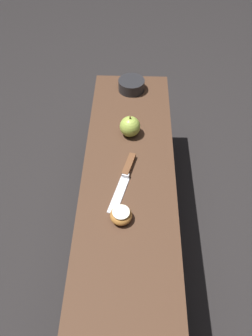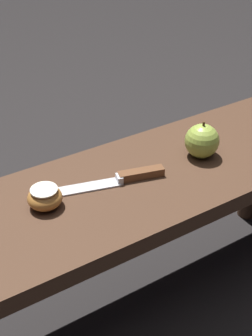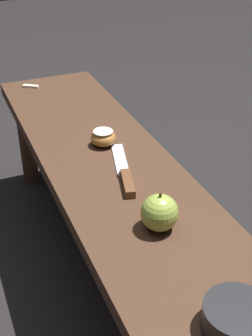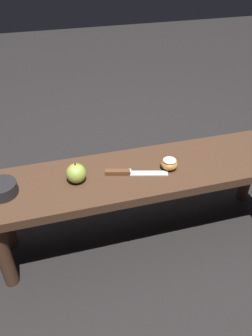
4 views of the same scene
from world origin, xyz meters
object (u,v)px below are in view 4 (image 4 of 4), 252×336
(wooden_bench, at_px, (144,181))
(apple_whole, at_px, (76,173))
(bowl, at_px, (2,189))
(apple_cut, at_px, (169,164))
(knife, at_px, (127,172))

(wooden_bench, height_order, apple_whole, apple_whole)
(apple_whole, bearing_deg, bowl, 0.02)
(wooden_bench, distance_m, apple_cut, 0.14)
(wooden_bench, relative_size, knife, 5.24)
(knife, relative_size, apple_cut, 3.65)
(knife, height_order, bowl, bowl)
(apple_whole, height_order, apple_cut, apple_whole)
(apple_cut, relative_size, bowl, 0.61)
(apple_whole, xyz_separation_m, bowl, (0.29, 0.00, -0.02))
(apple_whole, distance_m, bowl, 0.29)
(apple_whole, height_order, bowl, apple_whole)
(knife, xyz_separation_m, apple_cut, (-0.18, 0.01, 0.02))
(wooden_bench, xyz_separation_m, bowl, (0.58, -0.00, 0.09))
(knife, distance_m, apple_whole, 0.21)
(apple_whole, relative_size, bowl, 0.78)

